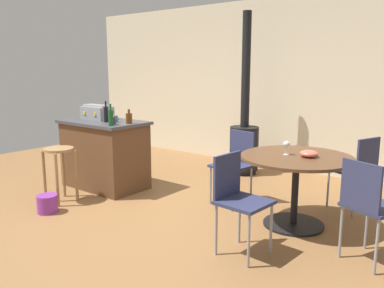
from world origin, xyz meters
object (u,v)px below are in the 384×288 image
(dining_table, at_px, (296,172))
(cup_0, at_px, (112,120))
(folding_chair_right, at_px, (357,168))
(toolbox, at_px, (97,112))
(wooden_stool, at_px, (59,162))
(bottle_2, at_px, (106,114))
(cup_1, at_px, (115,119))
(plastic_bucket, at_px, (47,204))
(kitchen_island, at_px, (105,154))
(folding_chair_near, at_px, (235,161))
(wood_stove, at_px, (244,137))
(bottle_1, at_px, (129,118))
(folding_chair_far, at_px, (238,195))
(serving_bowl, at_px, (309,154))
(bottle_0, at_px, (111,117))
(folding_chair_left, at_px, (369,203))
(wine_glass, at_px, (287,145))

(dining_table, relative_size, cup_0, 9.08)
(folding_chair_right, relative_size, toolbox, 1.94)
(wooden_stool, distance_m, bottle_2, 0.86)
(cup_1, xyz_separation_m, plastic_bucket, (0.05, -1.08, -0.86))
(dining_table, bearing_deg, cup_0, -168.50)
(toolbox, relative_size, plastic_bucket, 1.96)
(folding_chair_right, bearing_deg, cup_0, -154.25)
(wooden_stool, xyz_separation_m, dining_table, (2.55, 1.06, 0.07))
(bottle_2, xyz_separation_m, cup_0, (0.21, -0.08, -0.06))
(bottle_2, relative_size, plastic_bucket, 1.20)
(kitchen_island, relative_size, cup_1, 10.79)
(folding_chair_near, distance_m, folding_chair_right, 1.37)
(folding_chair_right, bearing_deg, folding_chair_near, -153.89)
(bottle_2, bearing_deg, wood_stove, 62.28)
(wooden_stool, distance_m, dining_table, 2.76)
(bottle_1, height_order, cup_0, bottle_1)
(folding_chair_far, height_order, plastic_bucket, folding_chair_far)
(bottle_2, distance_m, cup_1, 0.13)
(folding_chair_near, distance_m, wood_stove, 1.42)
(folding_chair_near, bearing_deg, serving_bowl, -10.61)
(cup_0, relative_size, plastic_bucket, 0.54)
(folding_chair_right, relative_size, cup_1, 7.99)
(bottle_1, distance_m, cup_0, 0.21)
(wooden_stool, xyz_separation_m, toolbox, (-0.25, 0.79, 0.52))
(bottle_1, bearing_deg, cup_1, -177.90)
(kitchen_island, height_order, toolbox, toolbox)
(bottle_2, bearing_deg, kitchen_island, 154.40)
(folding_chair_near, height_order, bottle_2, bottle_2)
(bottle_0, bearing_deg, bottle_1, 85.21)
(wooden_stool, distance_m, folding_chair_far, 2.42)
(folding_chair_far, height_order, serving_bowl, folding_chair_far)
(kitchen_island, bearing_deg, bottle_2, -25.60)
(kitchen_island, bearing_deg, folding_chair_left, -1.37)
(folding_chair_left, relative_size, plastic_bucket, 3.86)
(plastic_bucket, bearing_deg, wine_glass, 31.47)
(folding_chair_near, distance_m, cup_0, 1.62)
(wood_stove, xyz_separation_m, serving_bowl, (1.61, -1.45, 0.19))
(bottle_0, xyz_separation_m, bottle_1, (0.02, 0.28, -0.03))
(bottle_0, bearing_deg, plastic_bucket, -102.11)
(wooden_stool, distance_m, serving_bowl, 2.89)
(folding_chair_far, distance_m, bottle_2, 2.43)
(folding_chair_far, xyz_separation_m, folding_chair_left, (0.95, 0.49, 0.01))
(kitchen_island, distance_m, folding_chair_far, 2.54)
(cup_1, bearing_deg, kitchen_island, -174.73)
(folding_chair_near, bearing_deg, folding_chair_right, 26.11)
(plastic_bucket, bearing_deg, folding_chair_far, 12.68)
(dining_table, distance_m, folding_chair_left, 0.90)
(wooden_stool, distance_m, cup_1, 0.91)
(wood_stove, relative_size, bottle_0, 8.99)
(folding_chair_left, xyz_separation_m, cup_1, (-3.20, 0.10, 0.43))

